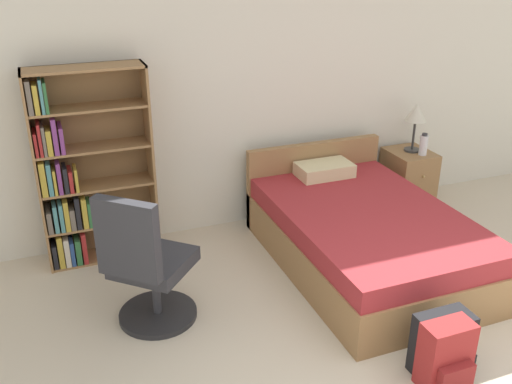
# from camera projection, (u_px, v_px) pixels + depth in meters

# --- Properties ---
(wall_back) EXTENTS (9.00, 0.06, 2.60)m
(wall_back) POSITION_uv_depth(u_px,v_px,m) (271.00, 85.00, 5.13)
(wall_back) COLOR silver
(wall_back) RESTS_ON ground_plane
(bookshelf) EXTENTS (0.91, 0.29, 1.63)m
(bookshelf) POSITION_uv_depth(u_px,v_px,m) (81.00, 176.00, 4.58)
(bookshelf) COLOR olive
(bookshelf) RESTS_ON ground_plane
(bed) EXTENTS (1.34, 2.05, 0.76)m
(bed) POSITION_uv_depth(u_px,v_px,m) (362.00, 234.00, 4.71)
(bed) COLOR olive
(bed) RESTS_ON ground_plane
(office_chair) EXTENTS (0.72, 0.72, 1.04)m
(office_chair) POSITION_uv_depth(u_px,v_px,m) (147.00, 268.00, 3.86)
(office_chair) COLOR #232326
(office_chair) RESTS_ON ground_plane
(nightstand) EXTENTS (0.40, 0.49, 0.58)m
(nightstand) POSITION_uv_depth(u_px,v_px,m) (408.00, 179.00, 5.74)
(nightstand) COLOR olive
(nightstand) RESTS_ON ground_plane
(table_lamp) EXTENTS (0.20, 0.20, 0.48)m
(table_lamp) POSITION_uv_depth(u_px,v_px,m) (416.00, 115.00, 5.49)
(table_lamp) COLOR #333333
(table_lamp) RESTS_ON nightstand
(water_bottle) EXTENTS (0.08, 0.08, 0.22)m
(water_bottle) POSITION_uv_depth(u_px,v_px,m) (424.00, 145.00, 5.50)
(water_bottle) COLOR silver
(water_bottle) RESTS_ON nightstand
(backpack_black) EXTENTS (0.35, 0.26, 0.41)m
(backpack_black) POSITION_uv_depth(u_px,v_px,m) (443.00, 347.00, 3.52)
(backpack_black) COLOR black
(backpack_black) RESTS_ON ground_plane
(backpack_red) EXTENTS (0.31, 0.23, 0.44)m
(backpack_red) POSITION_uv_depth(u_px,v_px,m) (446.00, 357.00, 3.41)
(backpack_red) COLOR maroon
(backpack_red) RESTS_ON ground_plane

